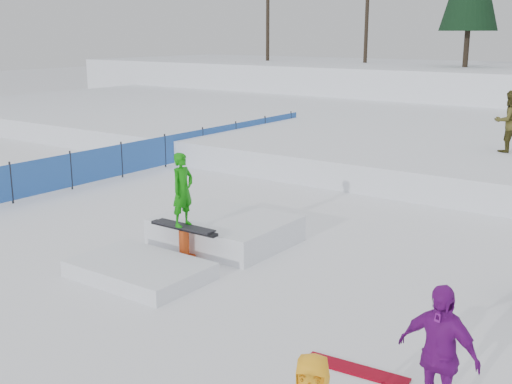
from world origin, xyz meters
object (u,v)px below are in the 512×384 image
Objects in this scene: walker_olive at (509,121)px; jib_rail_feature at (203,237)px; safety_fence at (165,151)px; spectator_purple at (438,354)px.

walker_olive reaches higher than jib_rail_feature.
walker_olive reaches higher than safety_fence.
spectator_purple is at bearing -26.30° from jib_rail_feature.
jib_rail_feature is (-5.92, 2.93, -0.53)m from spectator_purple.
safety_fence is at bearing 151.58° from spectator_purple.
walker_olive is at bearing 74.03° from jib_rail_feature.
spectator_purple is 0.38× the size of jib_rail_feature.
jib_rail_feature is at bearing -41.27° from safety_fence.
safety_fence is at bearing -17.57° from walker_olive.
safety_fence is 10.74m from walker_olive.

